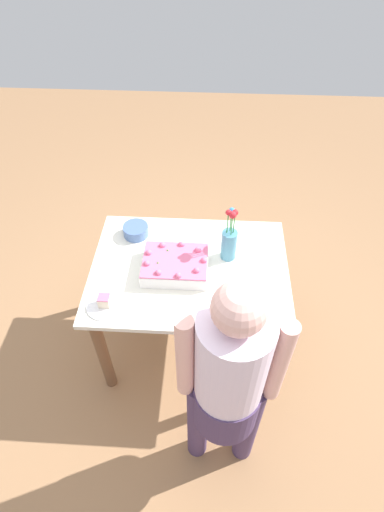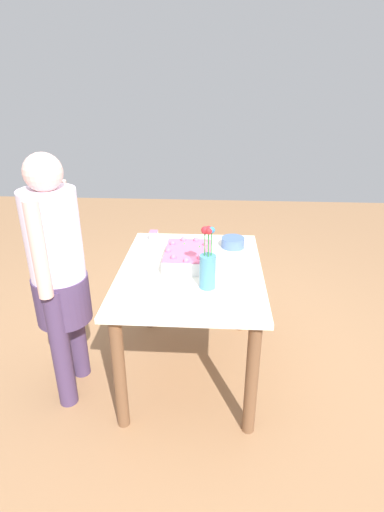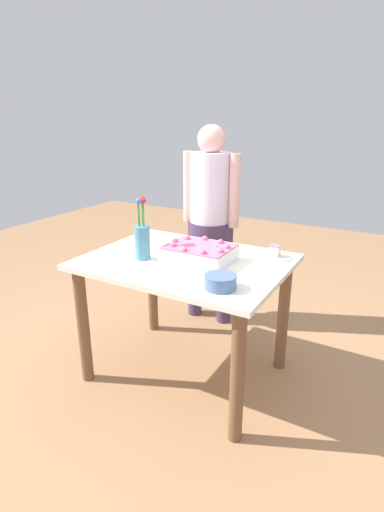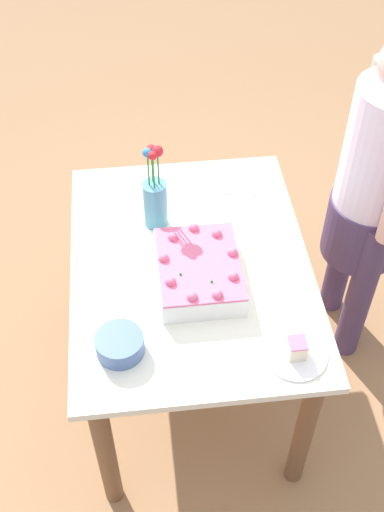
{
  "view_description": "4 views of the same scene",
  "coord_description": "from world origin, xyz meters",
  "px_view_note": "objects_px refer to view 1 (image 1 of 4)",
  "views": [
    {
      "loc": [
        0.1,
        -1.53,
        2.48
      ],
      "look_at": [
        0.01,
        0.02,
        0.84
      ],
      "focal_mm": 28.0,
      "sensor_mm": 36.0,
      "label": 1
    },
    {
      "loc": [
        2.16,
        0.14,
        1.84
      ],
      "look_at": [
        -0.01,
        0.01,
        0.84
      ],
      "focal_mm": 28.0,
      "sensor_mm": 36.0,
      "label": 2
    },
    {
      "loc": [
        -1.1,
        1.85,
        1.54
      ],
      "look_at": [
        -0.02,
        -0.04,
        0.78
      ],
      "focal_mm": 28.0,
      "sensor_mm": 36.0,
      "label": 3
    },
    {
      "loc": [
        -1.54,
        0.17,
        2.48
      ],
      "look_at": [
        -0.09,
        0.01,
        0.9
      ],
      "focal_mm": 45.0,
      "sensor_mm": 36.0,
      "label": 4
    }
  ],
  "objects_px": {
    "flower_vase": "(229,242)",
    "person_standing": "(229,382)",
    "serving_plate_with_slice": "(105,303)",
    "sheet_cake": "(175,265)",
    "cake_knife": "(254,297)",
    "fruit_bowl": "(136,230)"
  },
  "relations": [
    {
      "from": "cake_knife",
      "to": "person_standing",
      "type": "xyz_separation_m",
      "value": [
        -0.15,
        -0.54,
        0.09
      ]
    },
    {
      "from": "serving_plate_with_slice",
      "to": "person_standing",
      "type": "relative_size",
      "value": 0.14
    },
    {
      "from": "sheet_cake",
      "to": "serving_plate_with_slice",
      "type": "distance_m",
      "value": 0.44
    },
    {
      "from": "fruit_bowl",
      "to": "person_standing",
      "type": "xyz_separation_m",
      "value": [
        0.57,
        -1.0,
        0.06
      ]
    },
    {
      "from": "person_standing",
      "to": "serving_plate_with_slice",
      "type": "bearing_deg",
      "value": 55.66
    },
    {
      "from": "sheet_cake",
      "to": "flower_vase",
      "type": "distance_m",
      "value": 0.34
    },
    {
      "from": "sheet_cake",
      "to": "flower_vase",
      "type": "xyz_separation_m",
      "value": [
        0.3,
        0.13,
        0.08
      ]
    },
    {
      "from": "sheet_cake",
      "to": "cake_knife",
      "type": "relative_size",
      "value": 1.57
    },
    {
      "from": "cake_knife",
      "to": "flower_vase",
      "type": "xyz_separation_m",
      "value": [
        -0.14,
        0.3,
        0.12
      ]
    },
    {
      "from": "fruit_bowl",
      "to": "person_standing",
      "type": "distance_m",
      "value": 1.15
    },
    {
      "from": "sheet_cake",
      "to": "person_standing",
      "type": "distance_m",
      "value": 0.77
    },
    {
      "from": "sheet_cake",
      "to": "flower_vase",
      "type": "height_order",
      "value": "flower_vase"
    },
    {
      "from": "flower_vase",
      "to": "person_standing",
      "type": "distance_m",
      "value": 0.84
    },
    {
      "from": "cake_knife",
      "to": "serving_plate_with_slice",
      "type": "bearing_deg",
      "value": -73.24
    },
    {
      "from": "fruit_bowl",
      "to": "sheet_cake",
      "type": "bearing_deg",
      "value": -46.6
    },
    {
      "from": "cake_knife",
      "to": "fruit_bowl",
      "type": "relative_size",
      "value": 1.51
    },
    {
      "from": "serving_plate_with_slice",
      "to": "flower_vase",
      "type": "height_order",
      "value": "flower_vase"
    },
    {
      "from": "person_standing",
      "to": "cake_knife",
      "type": "bearing_deg",
      "value": -15.03
    },
    {
      "from": "serving_plate_with_slice",
      "to": "fruit_bowl",
      "type": "distance_m",
      "value": 0.56
    },
    {
      "from": "flower_vase",
      "to": "fruit_bowl",
      "type": "xyz_separation_m",
      "value": [
        -0.57,
        0.16,
        -0.09
      ]
    },
    {
      "from": "person_standing",
      "to": "fruit_bowl",
      "type": "bearing_deg",
      "value": 29.59
    },
    {
      "from": "flower_vase",
      "to": "fruit_bowl",
      "type": "distance_m",
      "value": 0.6
    }
  ]
}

